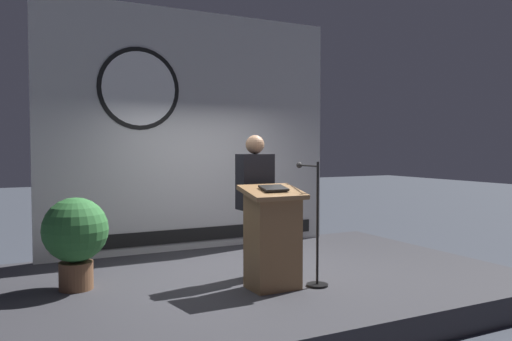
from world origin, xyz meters
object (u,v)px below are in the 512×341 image
at_px(speaker_person, 255,205).
at_px(potted_plant, 75,234).
at_px(podium, 273,238).
at_px(microphone_stand, 315,242).

relative_size(speaker_person, potted_plant, 1.68).
relative_size(podium, speaker_person, 0.67).
height_order(podium, speaker_person, speaker_person).
height_order(podium, microphone_stand, microphone_stand).
distance_m(speaker_person, microphone_stand, 0.82).
bearing_deg(microphone_stand, podium, 168.75).
bearing_deg(potted_plant, microphone_stand, -23.33).
bearing_deg(podium, microphone_stand, -11.25).
distance_m(microphone_stand, potted_plant, 2.61).
bearing_deg(potted_plant, speaker_person, -13.26).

